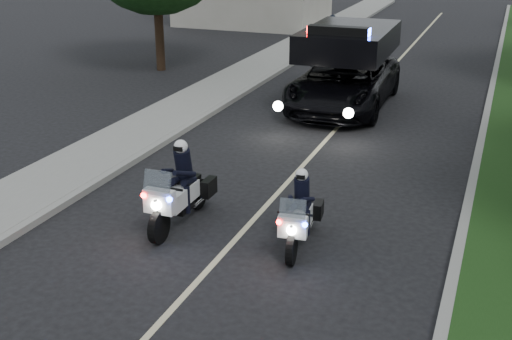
{
  "coord_description": "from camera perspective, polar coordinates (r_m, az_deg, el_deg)",
  "views": [
    {
      "loc": [
        4.48,
        -10.83,
        5.82
      ],
      "look_at": [
        -0.05,
        0.83,
        1.0
      ],
      "focal_mm": 45.69,
      "sensor_mm": 36.0,
      "label": 1
    }
  ],
  "objects": [
    {
      "name": "police_suv",
      "position": [
        21.96,
        7.63,
        5.5
      ],
      "size": [
        2.98,
        6.26,
        3.02
      ],
      "primitive_type": "imported",
      "rotation": [
        0.0,
        0.0,
        0.02
      ],
      "color": "black",
      "rests_on": "ground"
    },
    {
      "name": "police_moto_right",
      "position": [
        12.58,
        3.76,
        -6.55
      ],
      "size": [
        0.85,
        1.86,
        1.53
      ],
      "primitive_type": null,
      "rotation": [
        0.0,
        0.0,
        0.13
      ],
      "color": "silver",
      "rests_on": "ground"
    },
    {
      "name": "curb_right",
      "position": [
        21.62,
        19.49,
        4.42
      ],
      "size": [
        0.2,
        60.0,
        0.15
      ],
      "primitive_type": "cube",
      "color": "gray",
      "rests_on": "ground"
    },
    {
      "name": "police_moto_left",
      "position": [
        13.47,
        -6.6,
        -4.68
      ],
      "size": [
        0.75,
        2.09,
        1.77
      ],
      "primitive_type": null,
      "rotation": [
        0.0,
        0.0,
        0.01
      ],
      "color": "silver",
      "rests_on": "ground"
    },
    {
      "name": "lane_marking",
      "position": [
        22.09,
        8.82,
        5.54
      ],
      "size": [
        0.12,
        50.0,
        0.01
      ],
      "primitive_type": "cube",
      "color": "#BFB78C",
      "rests_on": "ground"
    },
    {
      "name": "cyclist",
      "position": [
        29.39,
        6.56,
        9.5
      ],
      "size": [
        0.69,
        0.5,
        1.8
      ],
      "primitive_type": "imported",
      "rotation": [
        0.0,
        0.0,
        3.04
      ],
      "color": "black",
      "rests_on": "ground"
    },
    {
      "name": "sidewalk_left",
      "position": [
        23.68,
        -3.6,
        6.98
      ],
      "size": [
        2.0,
        60.0,
        0.16
      ],
      "primitive_type": "cube",
      "color": "gray",
      "rests_on": "ground"
    },
    {
      "name": "bicycle",
      "position": [
        29.39,
        6.56,
        9.5
      ],
      "size": [
        0.74,
        1.74,
        0.89
      ],
      "primitive_type": "imported",
      "rotation": [
        0.0,
        0.0,
        -0.09
      ],
      "color": "black",
      "rests_on": "ground"
    },
    {
      "name": "curb_left",
      "position": [
        23.25,
        -1.12,
        6.75
      ],
      "size": [
        0.2,
        60.0,
        0.15
      ],
      "primitive_type": "cube",
      "color": "gray",
      "rests_on": "ground"
    },
    {
      "name": "ground",
      "position": [
        13.09,
        -1.1,
        -5.35
      ],
      "size": [
        120.0,
        120.0,
        0.0
      ],
      "primitive_type": "plane",
      "color": "black",
      "rests_on": "ground"
    },
    {
      "name": "grass_verge",
      "position": [
        21.61,
        21.34,
        4.19
      ],
      "size": [
        1.2,
        60.0,
        0.16
      ],
      "primitive_type": "cube",
      "color": "#193814",
      "rests_on": "ground"
    },
    {
      "name": "tree_left_near",
      "position": [
        27.6,
        -8.29,
        8.67
      ],
      "size": [
        8.19,
        8.19,
        10.38
      ],
      "primitive_type": null,
      "rotation": [
        0.0,
        0.0,
        0.41
      ],
      "color": "#174216",
      "rests_on": "ground"
    },
    {
      "name": "tree_left_far",
      "position": [
        40.3,
        0.71,
        12.75
      ],
      "size": [
        7.97,
        7.97,
        12.46
      ],
      "primitive_type": null,
      "rotation": [
        0.0,
        0.0,
        -0.07
      ],
      "color": "#183410",
      "rests_on": "ground"
    }
  ]
}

